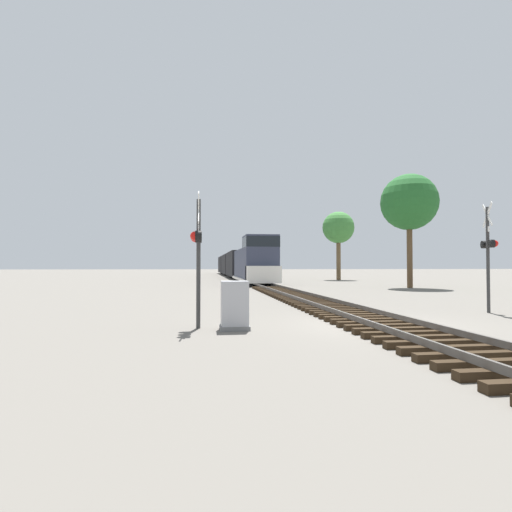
{
  "coord_description": "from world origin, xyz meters",
  "views": [
    {
      "loc": [
        -5.16,
        -11.39,
        1.77
      ],
      "look_at": [
        -2.15,
        10.92,
        2.33
      ],
      "focal_mm": 28.0,
      "sensor_mm": 36.0,
      "label": 1
    }
  ],
  "objects_px": {
    "relay_cabinet": "(235,306)",
    "tree_mid_background": "(338,228)",
    "crossing_signal_far": "(489,249)",
    "crossing_signal_near": "(197,244)",
    "freight_train": "(235,265)",
    "tree_far_right": "(409,203)"
  },
  "relations": [
    {
      "from": "tree_far_right",
      "to": "crossing_signal_far",
      "type": "bearing_deg",
      "value": -109.62
    },
    {
      "from": "crossing_signal_near",
      "to": "crossing_signal_far",
      "type": "bearing_deg",
      "value": 101.58
    },
    {
      "from": "tree_mid_background",
      "to": "relay_cabinet",
      "type": "bearing_deg",
      "value": -113.36
    },
    {
      "from": "crossing_signal_far",
      "to": "relay_cabinet",
      "type": "distance_m",
      "value": 10.38
    },
    {
      "from": "freight_train",
      "to": "crossing_signal_near",
      "type": "height_order",
      "value": "freight_train"
    },
    {
      "from": "relay_cabinet",
      "to": "tree_mid_background",
      "type": "xyz_separation_m",
      "value": [
        16.26,
        37.65,
        5.91
      ]
    },
    {
      "from": "tree_far_right",
      "to": "crossing_signal_near",
      "type": "bearing_deg",
      "value": -131.71
    },
    {
      "from": "freight_train",
      "to": "relay_cabinet",
      "type": "distance_m",
      "value": 53.29
    },
    {
      "from": "tree_far_right",
      "to": "tree_mid_background",
      "type": "distance_m",
      "value": 18.41
    },
    {
      "from": "relay_cabinet",
      "to": "tree_mid_background",
      "type": "bearing_deg",
      "value": 66.64
    },
    {
      "from": "crossing_signal_near",
      "to": "relay_cabinet",
      "type": "distance_m",
      "value": 2.06
    },
    {
      "from": "freight_train",
      "to": "tree_mid_background",
      "type": "distance_m",
      "value": 20.09
    },
    {
      "from": "tree_mid_background",
      "to": "freight_train",
      "type": "bearing_deg",
      "value": 127.81
    },
    {
      "from": "tree_mid_background",
      "to": "crossing_signal_far",
      "type": "bearing_deg",
      "value": -100.35
    },
    {
      "from": "relay_cabinet",
      "to": "tree_far_right",
      "type": "xyz_separation_m",
      "value": [
        15.78,
        19.24,
        6.26
      ]
    },
    {
      "from": "freight_train",
      "to": "tree_far_right",
      "type": "xyz_separation_m",
      "value": [
        11.52,
        -33.86,
        4.93
      ]
    },
    {
      "from": "crossing_signal_near",
      "to": "freight_train",
      "type": "bearing_deg",
      "value": 173.89
    },
    {
      "from": "freight_train",
      "to": "tree_far_right",
      "type": "relative_size",
      "value": 6.91
    },
    {
      "from": "crossing_signal_near",
      "to": "tree_far_right",
      "type": "height_order",
      "value": "tree_far_right"
    },
    {
      "from": "freight_train",
      "to": "tree_far_right",
      "type": "height_order",
      "value": "tree_far_right"
    },
    {
      "from": "tree_far_right",
      "to": "tree_mid_background",
      "type": "relative_size",
      "value": 1.07
    },
    {
      "from": "crossing_signal_far",
      "to": "tree_far_right",
      "type": "bearing_deg",
      "value": -1.92
    }
  ]
}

